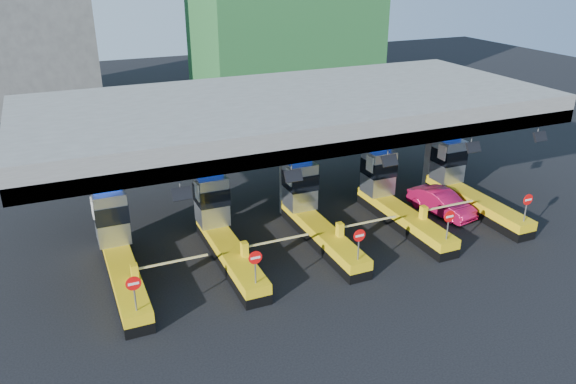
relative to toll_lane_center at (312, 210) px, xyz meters
name	(u,v)px	position (x,y,z in m)	size (l,w,h in m)	color
ground	(314,236)	(0.00, -0.28, -1.40)	(120.00, 120.00, 0.00)	black
toll_canopy	(292,112)	(0.00, 2.59, 4.74)	(28.00, 12.09, 7.00)	slate
toll_lane_far_left	(118,247)	(-10.00, 0.00, 0.00)	(4.43, 8.00, 4.16)	black
toll_lane_left	(221,227)	(-5.00, 0.00, 0.00)	(4.43, 8.00, 4.16)	black
toll_lane_center	(312,210)	(0.00, 0.00, 0.00)	(4.43, 8.00, 4.16)	black
toll_lane_right	(392,196)	(5.00, 0.00, 0.00)	(4.43, 8.00, 4.16)	black
toll_lane_far_right	(463,182)	(10.00, 0.00, 0.00)	(4.43, 8.00, 4.16)	black
bg_building_concrete	(8,12)	(-14.00, 35.72, 7.60)	(14.00, 10.00, 18.00)	#4C4C49
red_car	(441,202)	(8.03, -0.63, -0.70)	(1.47, 4.20, 1.39)	#B30D3F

